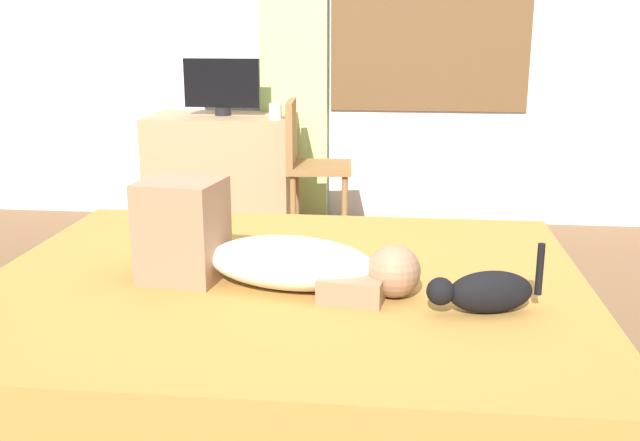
# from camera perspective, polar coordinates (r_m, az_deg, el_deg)

# --- Properties ---
(ground_plane) EXTENTS (16.00, 16.00, 0.00)m
(ground_plane) POSITION_cam_1_polar(r_m,az_deg,el_deg) (2.75, 0.28, -12.84)
(ground_plane) COLOR brown
(bed) EXTENTS (2.11, 1.76, 0.45)m
(bed) POSITION_cam_1_polar(r_m,az_deg,el_deg) (2.60, -2.70, -9.16)
(bed) COLOR #38383D
(bed) RESTS_ON ground
(person_lying) EXTENTS (0.94, 0.38, 0.34)m
(person_lying) POSITION_cam_1_polar(r_m,az_deg,el_deg) (2.41, -4.53, -2.47)
(person_lying) COLOR silver
(person_lying) RESTS_ON bed
(cat) EXTENTS (0.35, 0.17, 0.21)m
(cat) POSITION_cam_1_polar(r_m,az_deg,el_deg) (2.24, 12.73, -5.43)
(cat) COLOR black
(cat) RESTS_ON bed
(desk) EXTENTS (0.90, 0.56, 0.74)m
(desk) POSITION_cam_1_polar(r_m,az_deg,el_deg) (4.73, -7.55, 3.69)
(desk) COLOR #997A56
(desk) RESTS_ON ground
(tv_monitor) EXTENTS (0.48, 0.10, 0.35)m
(tv_monitor) POSITION_cam_1_polar(r_m,az_deg,el_deg) (4.65, -7.67, 10.37)
(tv_monitor) COLOR black
(tv_monitor) RESTS_ON desk
(cup) EXTENTS (0.08, 0.08, 0.09)m
(cup) POSITION_cam_1_polar(r_m,az_deg,el_deg) (4.43, -3.50, 8.49)
(cup) COLOR white
(cup) RESTS_ON desk
(chair_by_desk) EXTENTS (0.41, 0.41, 0.86)m
(chair_by_desk) POSITION_cam_1_polar(r_m,az_deg,el_deg) (4.40, -0.95, 4.79)
(chair_by_desk) COLOR brown
(chair_by_desk) RESTS_ON ground
(curtain_left) EXTENTS (0.44, 0.06, 2.66)m
(curtain_left) POSITION_cam_1_polar(r_m,az_deg,el_deg) (4.83, -2.12, 15.51)
(curtain_left) COLOR #ADCC75
(curtain_left) RESTS_ON ground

